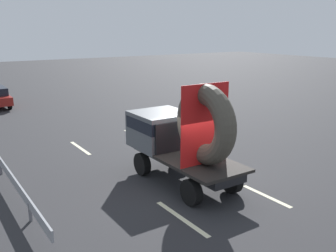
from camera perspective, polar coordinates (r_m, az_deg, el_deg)
ground_plane at (r=13.50m, az=4.55°, el=-9.06°), size 120.00×120.00×0.00m
flatbed_truck at (r=13.43m, az=1.70°, el=-1.22°), size 2.02×4.97×3.72m
lane_dash_left_near at (r=11.37m, az=2.06°, el=-13.75°), size 0.16×2.53×0.01m
lane_dash_left_far at (r=18.07m, az=-13.11°, el=-3.25°), size 0.16×2.33×0.01m
lane_dash_right_near at (r=13.13m, az=14.63°, el=-10.19°), size 0.16×2.05×0.01m
lane_dash_right_far at (r=19.55m, az=-4.48°, el=-1.56°), size 0.16×2.99×0.01m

